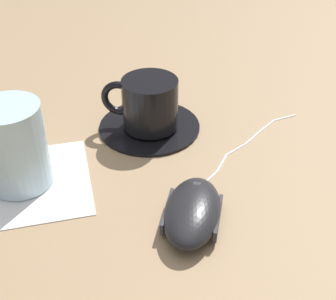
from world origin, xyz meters
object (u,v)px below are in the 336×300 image
at_px(computer_mouse, 192,212).
at_px(drinking_glass, 14,146).
at_px(coffee_cup, 148,103).
at_px(saucer, 149,125).

xyz_separation_m(computer_mouse, drinking_glass, (0.08, 0.20, 0.04)).
xyz_separation_m(coffee_cup, drinking_glass, (-0.11, 0.16, 0.01)).
bearing_deg(drinking_glass, computer_mouse, -110.36).
bearing_deg(computer_mouse, coffee_cup, 14.30).
bearing_deg(coffee_cup, computer_mouse, -165.70).
relative_size(coffee_cup, computer_mouse, 0.88).
relative_size(coffee_cup, drinking_glass, 1.03).
height_order(saucer, coffee_cup, coffee_cup).
bearing_deg(drinking_glass, saucer, -52.85).
relative_size(saucer, coffee_cup, 1.34).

